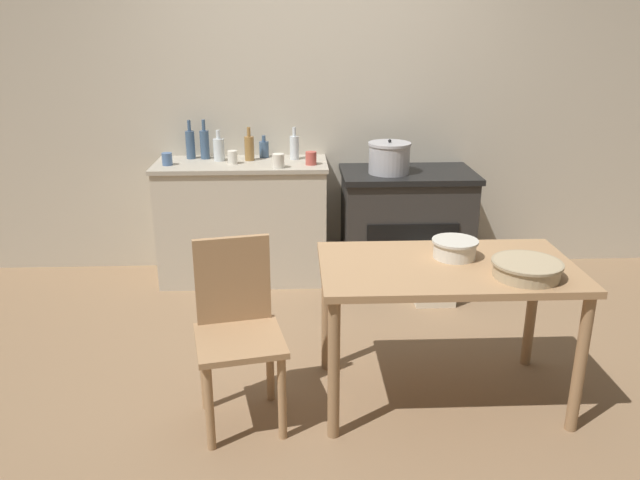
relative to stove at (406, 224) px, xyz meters
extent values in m
plane|color=#896B4C|center=(-0.68, -1.26, -0.41)|extent=(14.00, 14.00, 0.00)
cube|color=beige|center=(-0.68, 0.33, 0.86)|extent=(8.00, 0.07, 2.55)
cube|color=beige|center=(-1.21, 0.03, 0.02)|extent=(1.21, 0.52, 0.86)
cube|color=#A9A08F|center=(-1.21, 0.03, 0.46)|extent=(1.24, 0.55, 0.03)
cube|color=#2D2B28|center=(0.00, 0.00, -0.02)|extent=(0.93, 0.58, 0.78)
cube|color=black|center=(0.00, 0.00, 0.39)|extent=(0.97, 0.62, 0.04)
cube|color=black|center=(0.00, -0.30, -0.07)|extent=(0.65, 0.01, 0.33)
cube|color=#A87F56|center=(-0.09, -1.64, 0.31)|extent=(1.23, 0.71, 0.03)
cylinder|color=#97724E|center=(-0.66, -1.95, -0.06)|extent=(0.06, 0.06, 0.70)
cylinder|color=#97724E|center=(0.47, -1.95, -0.06)|extent=(0.06, 0.06, 0.70)
cylinder|color=#97724E|center=(-0.66, -1.34, -0.06)|extent=(0.06, 0.06, 0.70)
cylinder|color=#97724E|center=(0.47, -1.34, -0.06)|extent=(0.06, 0.06, 0.70)
cube|color=#A87F56|center=(-1.09, -1.83, 0.03)|extent=(0.47, 0.47, 0.03)
cube|color=#A87F56|center=(-1.13, -1.64, 0.26)|extent=(0.36, 0.10, 0.43)
cylinder|color=#A87F56|center=(-1.22, -2.02, -0.20)|extent=(0.04, 0.04, 0.43)
cylinder|color=#A87F56|center=(-0.90, -1.95, -0.20)|extent=(0.04, 0.04, 0.43)
cylinder|color=#A87F56|center=(-1.29, -1.70, -0.20)|extent=(0.04, 0.04, 0.43)
cylinder|color=#A87F56|center=(-0.97, -1.63, -0.20)|extent=(0.04, 0.04, 0.43)
cube|color=beige|center=(0.12, -0.50, -0.25)|extent=(0.27, 0.19, 0.32)
cylinder|color=#A8A8AD|center=(-0.15, -0.05, 0.51)|extent=(0.29, 0.29, 0.20)
cylinder|color=#A8A8AD|center=(-0.15, -0.05, 0.62)|extent=(0.30, 0.30, 0.02)
sphere|color=black|center=(-0.15, -0.05, 0.64)|extent=(0.02, 0.02, 0.02)
cylinder|color=silver|center=(-0.04, -1.55, 0.37)|extent=(0.21, 0.21, 0.09)
cylinder|color=beige|center=(-0.04, -1.55, 0.41)|extent=(0.23, 0.23, 0.01)
cylinder|color=tan|center=(0.23, -1.81, 0.36)|extent=(0.30, 0.30, 0.08)
cylinder|color=tan|center=(0.23, -1.81, 0.39)|extent=(0.32, 0.32, 0.01)
cylinder|color=#3D5675|center=(-1.48, 0.17, 0.58)|extent=(0.07, 0.07, 0.21)
cylinder|color=#3D5675|center=(-1.48, 0.17, 0.73)|extent=(0.03, 0.03, 0.08)
cylinder|color=#3D5675|center=(-1.59, 0.18, 0.58)|extent=(0.07, 0.07, 0.20)
cylinder|color=#3D5675|center=(-1.59, 0.18, 0.72)|extent=(0.03, 0.03, 0.08)
cylinder|color=silver|center=(-0.83, 0.12, 0.56)|extent=(0.07, 0.07, 0.17)
cylinder|color=silver|center=(-0.83, 0.12, 0.68)|extent=(0.03, 0.03, 0.07)
cylinder|color=#3D5675|center=(-1.05, 0.21, 0.54)|extent=(0.07, 0.07, 0.12)
cylinder|color=#3D5675|center=(-1.05, 0.21, 0.62)|extent=(0.03, 0.03, 0.05)
cylinder|color=olive|center=(-1.15, 0.10, 0.56)|extent=(0.07, 0.07, 0.17)
cylinder|color=olive|center=(-1.15, 0.10, 0.69)|extent=(0.03, 0.03, 0.07)
cylinder|color=silver|center=(-1.37, 0.10, 0.56)|extent=(0.08, 0.08, 0.16)
cylinder|color=silver|center=(-1.37, 0.10, 0.67)|extent=(0.03, 0.03, 0.06)
cylinder|color=silver|center=(-1.27, -0.02, 0.52)|extent=(0.07, 0.07, 0.09)
cylinder|color=silver|center=(-0.94, -0.16, 0.53)|extent=(0.08, 0.08, 0.10)
cylinder|color=#B74C42|center=(-0.71, -0.07, 0.52)|extent=(0.08, 0.08, 0.09)
cylinder|color=#4C6B99|center=(-1.72, -0.04, 0.52)|extent=(0.07, 0.07, 0.09)
camera|label=1|loc=(-0.83, -4.42, 1.42)|focal=35.00mm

